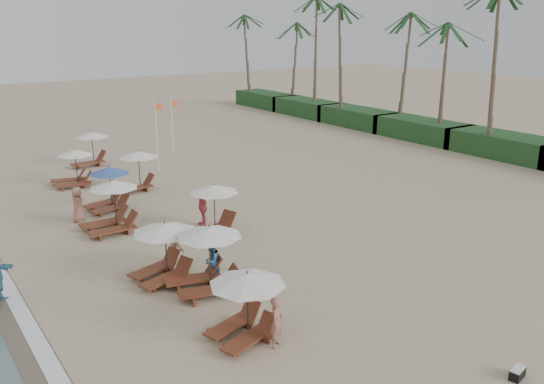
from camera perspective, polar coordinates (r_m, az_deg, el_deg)
ground at (r=23.02m, az=6.00°, el=-6.84°), size 160.00×160.00×0.00m
shrub_hedge at (r=47.78m, az=14.88°, el=6.09°), size 3.20×53.00×1.60m
palm_row at (r=47.57m, az=14.79°, el=17.10°), size 7.00×52.00×12.30m
lounger_station_0 at (r=17.17m, az=-2.98°, el=-11.12°), size 2.52×2.33×2.07m
lounger_station_1 at (r=20.13m, az=-6.88°, el=-6.90°), size 2.74×2.42×2.36m
lounger_station_2 at (r=21.22m, az=-11.12°, el=-5.78°), size 2.63×2.38×2.16m
lounger_station_3 at (r=26.60m, az=-16.06°, el=-1.66°), size 2.66×2.19×2.36m
lounger_station_4 at (r=29.70m, az=-16.33°, el=0.22°), size 2.44×2.10×2.23m
lounger_station_5 at (r=34.77m, az=-19.49°, el=2.17°), size 2.52×2.38×2.14m
inland_station_0 at (r=25.28m, az=-6.13°, el=-1.58°), size 2.91×2.27×2.22m
inland_station_1 at (r=32.66m, az=-13.49°, el=2.38°), size 2.74×2.24×2.22m
inland_station_2 at (r=39.28m, az=-17.89°, el=4.34°), size 2.84×2.24×2.22m
beachgoer_near at (r=16.92m, az=0.48°, el=-13.00°), size 0.68×0.64×1.56m
beachgoer_mid_a at (r=20.99m, az=-6.09°, el=-6.92°), size 0.96×0.91×1.56m
beachgoer_mid_b at (r=22.82m, az=-9.60°, el=-5.15°), size 0.65×1.02×1.51m
beachgoer_far_a at (r=26.63m, az=-7.01°, el=-1.47°), size 0.69×1.14×1.82m
beachgoer_far_b at (r=28.46m, az=-18.98°, el=-1.18°), size 0.89×1.00×1.72m
duffel_bag at (r=17.23m, az=23.48°, el=-16.39°), size 0.58×0.37×0.30m
flag_pole_near at (r=36.55m, az=-11.52°, el=5.87°), size 0.60×0.08×4.49m
flag_pole_far at (r=40.85m, az=-10.00°, el=6.75°), size 0.60×0.08×4.06m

